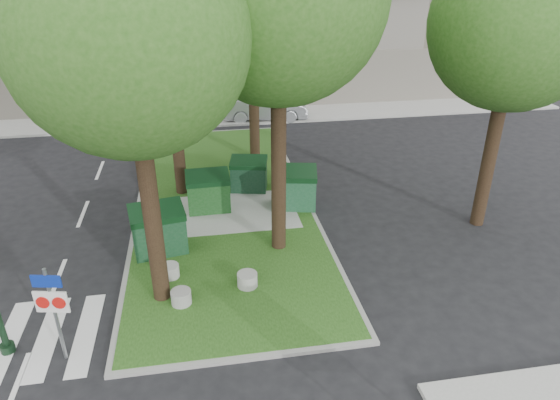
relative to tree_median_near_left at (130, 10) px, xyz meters
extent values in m
plane|color=black|center=(1.41, -2.56, -7.32)|extent=(120.00, 120.00, 0.00)
cube|color=#1D4513|center=(1.91, 5.44, -7.26)|extent=(6.00, 16.00, 0.12)
cube|color=gray|center=(1.91, 5.44, -7.27)|extent=(6.30, 16.30, 0.10)
cube|color=#999993|center=(1.41, 15.94, -7.26)|extent=(42.00, 3.00, 0.12)
cube|color=silver|center=(-2.34, -1.06, -7.31)|extent=(5.00, 3.00, 0.01)
cylinder|color=black|center=(-0.09, -0.06, -4.24)|extent=(0.44, 0.44, 6.16)
sphere|color=#255316|center=(-0.09, -0.06, -0.50)|extent=(5.20, 5.20, 5.20)
cylinder|color=black|center=(3.41, 1.94, -3.96)|extent=(0.44, 0.44, 6.72)
cylinder|color=black|center=(0.41, 6.44, -4.38)|extent=(0.44, 0.44, 5.88)
sphere|color=#255316|center=(0.41, 6.44, -0.81)|extent=(4.80, 4.80, 4.80)
cylinder|color=black|center=(3.61, 9.44, -3.82)|extent=(0.44, 0.44, 7.00)
cylinder|color=black|center=(10.41, 2.44, -4.38)|extent=(0.44, 0.44, 5.88)
sphere|color=#255316|center=(10.41, 2.44, -0.81)|extent=(5.00, 5.00, 5.00)
cube|color=#0E351A|center=(-0.22, 2.31, -6.59)|extent=(1.71, 1.31, 1.22)
cube|color=black|center=(-0.22, 2.31, -5.88)|extent=(1.78, 1.39, 0.35)
cube|color=#134315|center=(1.38, 4.82, -6.62)|extent=(1.48, 1.02, 1.15)
cube|color=black|center=(1.38, 4.82, -5.96)|extent=(1.54, 1.09, 0.33)
cube|color=black|center=(2.98, 6.24, -6.67)|extent=(1.49, 1.17, 1.05)
cube|color=black|center=(2.98, 6.24, -6.06)|extent=(1.55, 1.24, 0.30)
cube|color=#154628|center=(4.41, 4.56, -6.60)|extent=(1.70, 1.31, 1.20)
cube|color=black|center=(4.41, 4.56, -5.90)|extent=(1.76, 1.39, 0.35)
cylinder|color=#A5A59F|center=(0.10, 0.84, -7.01)|extent=(0.52, 0.52, 0.37)
cylinder|color=#999994|center=(2.21, 0.03, -7.00)|extent=(0.56, 0.56, 0.40)
cylinder|color=gray|center=(0.43, -0.43, -7.01)|extent=(0.53, 0.53, 0.38)
cylinder|color=gold|center=(4.55, 6.57, -6.86)|extent=(0.39, 0.39, 0.68)
cylinder|color=black|center=(-3.58, -1.41, -7.21)|extent=(0.32, 0.32, 0.22)
cylinder|color=slate|center=(-2.20, -1.86, -6.08)|extent=(0.09, 0.09, 2.46)
cube|color=navy|center=(-2.20, -1.86, -5.15)|extent=(0.64, 0.17, 0.30)
cube|color=white|center=(-2.20, -1.86, -5.69)|extent=(0.73, 0.19, 0.54)
cylinder|color=red|center=(-2.38, -1.86, -5.69)|extent=(0.30, 0.09, 0.30)
cylinder|color=red|center=(-2.02, -1.86, -5.69)|extent=(0.30, 0.09, 0.30)
imported|color=silver|center=(-3.92, 16.66, -6.61)|extent=(4.28, 2.03, 1.41)
imported|color=#999DA0|center=(4.92, 15.32, -6.56)|extent=(4.68, 1.92, 1.51)
camera|label=1|loc=(1.20, -11.21, 1.08)|focal=32.00mm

